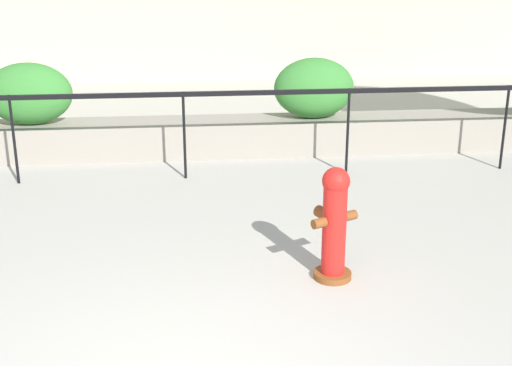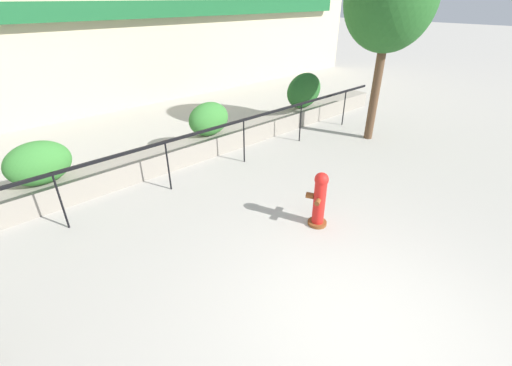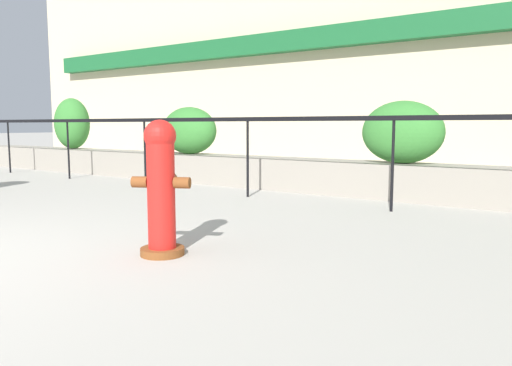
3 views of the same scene
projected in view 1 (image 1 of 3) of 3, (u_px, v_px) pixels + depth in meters
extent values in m
cube|color=gray|center=(185.00, 137.00, 10.32)|extent=(18.00, 0.70, 0.50)
cube|color=black|center=(183.00, 94.00, 9.00)|extent=(15.00, 0.05, 0.06)
cylinder|color=black|center=(14.00, 140.00, 8.99)|extent=(0.04, 0.04, 1.15)
cylinder|color=black|center=(184.00, 136.00, 9.18)|extent=(0.04, 0.04, 1.15)
cylinder|color=black|center=(348.00, 132.00, 9.37)|extent=(0.04, 0.04, 1.15)
cylinder|color=black|center=(504.00, 128.00, 9.56)|extent=(0.04, 0.04, 1.15)
ellipsoid|color=#387F33|center=(29.00, 94.00, 9.90)|extent=(1.20, 0.67, 0.87)
ellipsoid|color=#387F33|center=(314.00, 88.00, 10.26)|extent=(1.16, 0.70, 0.88)
cylinder|color=brown|center=(332.00, 275.00, 6.63)|extent=(0.47, 0.47, 0.06)
cylinder|color=red|center=(334.00, 230.00, 6.48)|extent=(0.29, 0.29, 0.85)
sphere|color=red|center=(336.00, 181.00, 6.33)|extent=(0.25, 0.25, 0.25)
cylinder|color=brown|center=(323.00, 213.00, 6.59)|extent=(0.16, 0.18, 0.11)
cylinder|color=brown|center=(350.00, 216.00, 6.53)|extent=(0.15, 0.14, 0.09)
cylinder|color=brown|center=(319.00, 223.00, 6.36)|extent=(0.15, 0.14, 0.09)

